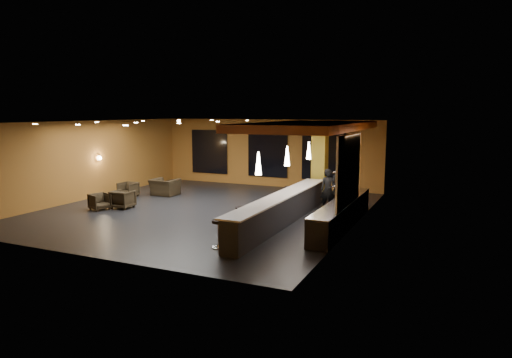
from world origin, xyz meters
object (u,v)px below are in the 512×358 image
at_px(pendant_2, 309,151).
at_px(staff_b, 341,186).
at_px(bar_counter, 282,210).
at_px(armchair_c, 128,190).
at_px(bar_stool_2, 262,209).
at_px(pendant_0, 258,163).
at_px(armchair_a, 100,202).
at_px(prep_counter, 342,215).
at_px(pendant_1, 287,156).
at_px(bar_stool_0, 219,230).
at_px(bar_stool_1, 242,216).
at_px(staff_a, 328,190).
at_px(staff_c, 342,191).
at_px(bar_stool_4, 289,193).
at_px(bar_stool_3, 279,200).
at_px(armchair_b, 123,199).
at_px(armchair_d, 165,187).

bearing_deg(pendant_2, staff_b, 16.40).
height_order(bar_counter, pendant_2, pendant_2).
xyz_separation_m(armchair_c, bar_stool_2, (7.57, -1.91, 0.15)).
bearing_deg(pendant_0, armchair_c, 154.63).
bearing_deg(armchair_c, armchair_a, -72.17).
xyz_separation_m(armchair_a, bar_stool_2, (6.80, 0.74, 0.16)).
distance_m(prep_counter, pendant_0, 3.73).
height_order(pendant_1, bar_stool_2, pendant_1).
distance_m(bar_stool_0, bar_stool_1, 1.75).
height_order(pendant_0, pendant_2, same).
height_order(armchair_c, bar_stool_0, bar_stool_0).
xyz_separation_m(pendant_2, armchair_c, (-8.31, -1.06, -2.01)).
height_order(staff_a, staff_c, staff_a).
height_order(pendant_2, armchair_c, pendant_2).
bearing_deg(bar_stool_4, bar_stool_3, -84.74).
xyz_separation_m(pendant_0, bar_stool_3, (-0.80, 3.77, -1.86)).
relative_size(pendant_0, bar_stool_4, 0.91).
height_order(armchair_a, bar_stool_1, bar_stool_1).
xyz_separation_m(armchair_b, bar_stool_1, (6.10, -1.46, 0.18)).
bearing_deg(bar_stool_2, armchair_c, 165.82).
distance_m(staff_c, armchair_d, 8.43).
relative_size(bar_stool_1, bar_stool_4, 1.11).
distance_m(staff_c, armchair_c, 9.77).
bearing_deg(staff_a, pendant_2, 145.91).
relative_size(prep_counter, pendant_1, 8.57).
bearing_deg(pendant_0, bar_counter, 90.00).
bearing_deg(bar_stool_2, bar_stool_3, 92.14).
bearing_deg(armchair_b, staff_a, -161.82).
bearing_deg(prep_counter, bar_stool_3, 155.59).
bearing_deg(bar_stool_1, armchair_b, 166.51).
distance_m(armchair_b, bar_stool_3, 6.36).
distance_m(armchair_b, bar_stool_4, 6.86).
height_order(bar_counter, bar_stool_3, bar_counter).
distance_m(bar_counter, pendant_1, 1.92).
height_order(armchair_b, armchair_d, armchair_d).
xyz_separation_m(bar_counter, prep_counter, (2.00, 0.50, -0.07)).
relative_size(prep_counter, staff_a, 3.60).
distance_m(pendant_2, bar_stool_3, 2.37).
relative_size(armchair_b, bar_stool_1, 0.94).
bearing_deg(prep_counter, staff_c, 103.56).
bearing_deg(bar_stool_4, pendant_1, -71.57).
distance_m(armchair_a, bar_stool_4, 7.73).
xyz_separation_m(bar_counter, bar_stool_1, (-0.77, -1.58, 0.05)).
height_order(bar_stool_1, bar_stool_3, bar_stool_1).
distance_m(pendant_2, armchair_d, 7.29).
height_order(staff_a, staff_b, staff_b).
xyz_separation_m(armchair_b, bar_stool_4, (5.93, 3.46, 0.13)).
xyz_separation_m(staff_a, bar_stool_4, (-1.82, 0.49, -0.34)).
distance_m(prep_counter, bar_stool_1, 3.47).
distance_m(pendant_1, staff_b, 3.44).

